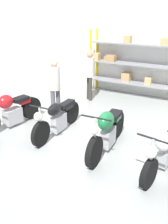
% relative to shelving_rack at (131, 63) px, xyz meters
% --- Properties ---
extents(ground_plane, '(30.00, 30.00, 0.00)m').
position_rel_shelving_rack_xyz_m(ground_plane, '(0.06, -4.20, -1.25)').
color(ground_plane, '#9EA3A0').
extents(back_wall, '(30.00, 0.08, 3.60)m').
position_rel_shelving_rack_xyz_m(back_wall, '(0.06, 0.38, 0.55)').
color(back_wall, white).
rests_on(back_wall, ground_plane).
extents(shelving_rack, '(3.35, 0.63, 2.38)m').
position_rel_shelving_rack_xyz_m(shelving_rack, '(0.00, 0.00, 0.00)').
color(shelving_rack, yellow).
rests_on(shelving_rack, ground_plane).
extents(motorcycle_red, '(0.68, 2.11, 1.08)m').
position_rel_shelving_rack_xyz_m(motorcycle_red, '(-2.03, -4.22, -0.78)').
color(motorcycle_red, black).
rests_on(motorcycle_red, ground_plane).
extents(motorcycle_black, '(0.60, 2.13, 1.00)m').
position_rel_shelving_rack_xyz_m(motorcycle_black, '(-0.65, -3.93, -0.79)').
color(motorcycle_black, black).
rests_on(motorcycle_black, ground_plane).
extents(motorcycle_green, '(0.65, 2.16, 1.11)m').
position_rel_shelving_rack_xyz_m(motorcycle_green, '(0.83, -4.10, -0.74)').
color(motorcycle_green, black).
rests_on(motorcycle_green, ground_plane).
extents(motorcycle_white, '(0.69, 2.01, 1.01)m').
position_rel_shelving_rack_xyz_m(motorcycle_white, '(2.16, -4.28, -0.77)').
color(motorcycle_white, black).
rests_on(motorcycle_white, ground_plane).
extents(person_browsing, '(0.45, 0.45, 1.77)m').
position_rel_shelving_rack_xyz_m(person_browsing, '(-1.12, -1.17, -0.20)').
color(person_browsing, '#38332D').
rests_on(person_browsing, ground_plane).
extents(person_near_rack, '(0.43, 0.43, 1.80)m').
position_rel_shelving_rack_xyz_m(person_near_rack, '(-1.30, -3.05, -0.18)').
color(person_near_rack, '#595960').
rests_on(person_near_rack, ground_plane).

